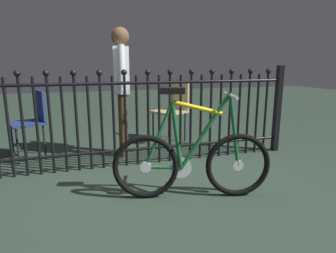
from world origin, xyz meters
The scene contains 6 objects.
ground_plane centered at (0.00, 0.00, 0.00)m, with size 20.00×20.00×0.00m, color #27382C.
iron_fence centered at (-0.05, 0.81, 0.57)m, with size 3.58×0.07×1.11m.
bicycle centered at (0.19, -0.14, 0.33)m, with size 1.32×0.46×0.94m.
chair_tan centered at (0.62, 1.69, 0.53)m, with size 0.56×0.56×0.87m.
chair_navy centered at (-1.23, 1.43, 0.50)m, with size 0.47×0.47×0.82m.
person_visitor centered at (-0.18, 1.23, 0.92)m, with size 0.22×0.47×1.55m.
Camera 1 is at (-0.70, -2.31, 1.13)m, focal length 31.01 mm.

